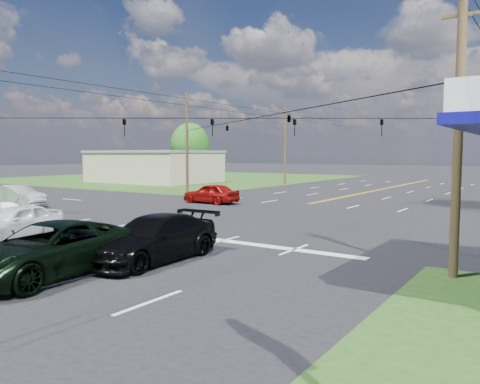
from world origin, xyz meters
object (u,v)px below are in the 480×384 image
Objects in this scene: pole_left_far at (285,143)px; sedan_silver at (17,196)px; pole_nw at (187,142)px; tree_far_l at (190,145)px; pickup_white at (16,221)px; pole_se at (459,117)px; retail_nw at (154,167)px; suv_black at (154,238)px; pickup_dkgreen at (50,250)px.

pole_left_far reaches higher than sedan_silver.
pole_nw is 19.00m from pole_left_far.
pole_nw reaches higher than tree_far_l.
pole_nw is 1.09× the size of tree_far_l.
tree_far_l is 1.95× the size of pickup_white.
pole_se is at bearing 4.07° from pickup_white.
tree_far_l is (-2.00, 10.00, 3.19)m from retail_nw.
tree_far_l is at bearing 129.56° from pole_nw.
retail_nw is 18.30m from pole_left_far.
pole_nw is 0.95× the size of pole_left_far.
suv_black is (16.69, -21.45, -4.10)m from pole_nw.
pole_left_far reaches higher than pole_se.
sedan_silver is (-29.78, 3.50, -4.14)m from pole_se.
pole_nw is 15.54m from sedan_silver.
pickup_dkgreen is at bearing -30.97° from pickup_white.
pole_left_far is (0.00, 19.00, 0.25)m from pole_nw.
pole_se is at bearing -35.79° from retail_nw.
pickup_dkgreen reaches higher than pickup_white.
sedan_silver reaches higher than pickup_white.
suv_black is 1.18× the size of sedan_silver.
suv_black is (1.17, 3.36, -0.03)m from pickup_dkgreen.
pickup_white is at bearing -58.64° from tree_far_l.
tree_far_l is at bearing 120.86° from pickup_dkgreen.
retail_nw is 21.60m from pole_nw.
pole_se is 45.22m from pole_left_far.
tree_far_l is 59.14m from pickup_dkgreen.
pole_se is (43.00, -31.00, 2.92)m from retail_nw.
pole_se is 13.15m from pickup_dkgreen.
pickup_dkgreen is at bearing -57.97° from pole_nw.
retail_nw reaches higher than pickup_white.
pole_left_far is 46.69m from pickup_dkgreen.
pickup_dkgreen is at bearing -110.50° from suv_black.
pole_left_far is at bearing 111.07° from suv_black.
pole_left_far reaches higher than suv_black.
pole_left_far is 19.42m from tree_far_l.
retail_nw is at bearing 144.21° from pole_se.
suv_black is (35.69, -44.45, -4.38)m from tree_far_l.
suv_black reaches higher than sedan_silver.
sedan_silver is (-20.47, 6.95, -0.03)m from suv_black.
pole_nw is at bearing -21.54° from sedan_silver.
suv_black is at bearing -51.24° from tree_far_l.
pickup_dkgreen is 21.88m from sedan_silver.
retail_nw is 3.59× the size of pickup_white.
tree_far_l is 40.71m from sedan_silver.
pole_se reaches higher than retail_nw.
suv_black is at bearing -45.64° from retail_nw.
pole_nw is at bearing 126.53° from suv_black.
pole_nw reaches higher than sedan_silver.
retail_nw is 3.38× the size of sedan_silver.
pole_left_far is 2.24× the size of pickup_white.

